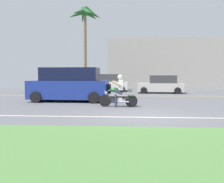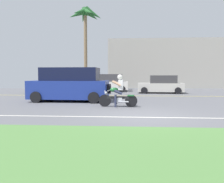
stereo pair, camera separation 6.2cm
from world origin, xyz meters
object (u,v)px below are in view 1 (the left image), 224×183
suv_nearby (70,85)px  palm_tree_0 (85,19)px  motorcyclist (118,93)px  parked_car_0 (53,85)px  parked_car_1 (109,83)px  parked_car_2 (161,85)px

suv_nearby → palm_tree_0: 11.59m
motorcyclist → parked_car_0: (-6.13, 8.81, 0.06)m
palm_tree_0 → suv_nearby: bearing=-85.4°
suv_nearby → palm_tree_0: size_ratio=0.57×
parked_car_0 → parked_car_1: 5.44m
palm_tree_0 → parked_car_2: bearing=-22.1°
suv_nearby → parked_car_2: bearing=46.8°
suv_nearby → palm_tree_0: (-0.79, 9.73, 6.24)m
motorcyclist → palm_tree_0: (-3.81, 12.07, 6.53)m
suv_nearby → parked_car_2: 9.35m
suv_nearby → palm_tree_0: bearing=94.6°
motorcyclist → parked_car_2: 9.75m
parked_car_2 → palm_tree_0: (-7.18, 2.92, 6.49)m
parked_car_2 → palm_tree_0: bearing=157.9°
motorcyclist → suv_nearby: 3.83m
motorcyclist → suv_nearby: suv_nearby is taller
motorcyclist → parked_car_0: motorcyclist is taller
parked_car_0 → parked_car_2: (9.50, 0.34, -0.02)m
suv_nearby → parked_car_1: 9.23m
palm_tree_0 → motorcyclist: bearing=-72.5°
parked_car_2 → palm_tree_0: size_ratio=0.47×
palm_tree_0 → parked_car_0: bearing=-125.4°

